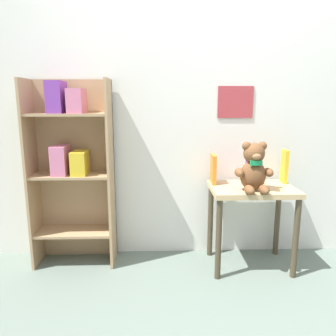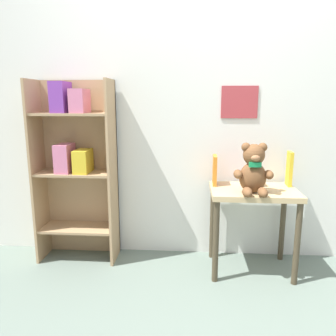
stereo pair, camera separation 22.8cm
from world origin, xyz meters
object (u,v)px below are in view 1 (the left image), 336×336
book_standing_yellow (284,166)px  teddy_bear (254,169)px  book_standing_purple (250,170)px  book_standing_orange (213,169)px  display_table (252,201)px  bookshelf_side (72,161)px

book_standing_yellow → teddy_bear: bearing=-140.7°
book_standing_purple → book_standing_yellow: 0.26m
teddy_bear → book_standing_orange: 0.32m
book_standing_orange → book_standing_yellow: size_ratio=0.86×
display_table → teddy_bear: (-0.03, -0.11, 0.26)m
teddy_bear → book_standing_purple: 0.20m
book_standing_orange → display_table: bearing=-21.0°
bookshelf_side → book_standing_orange: 1.01m
display_table → book_standing_yellow: bearing=23.0°
book_standing_yellow → display_table: bearing=-154.5°
bookshelf_side → book_standing_purple: size_ratio=6.65×
display_table → book_standing_purple: size_ratio=2.98×
book_standing_orange → book_standing_yellow: 0.52m
book_standing_yellow → book_standing_purple: bearing=-172.7°
bookshelf_side → display_table: bearing=-5.7°
book_standing_purple → book_standing_yellow: book_standing_yellow is taller
display_table → bookshelf_side: bearing=174.3°
bookshelf_side → book_standing_purple: bookshelf_side is taller
bookshelf_side → book_standing_yellow: 1.53m
teddy_bear → book_standing_yellow: bearing=36.7°
bookshelf_side → book_standing_yellow: (1.53, -0.02, -0.04)m
bookshelf_side → teddy_bear: size_ratio=4.05×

